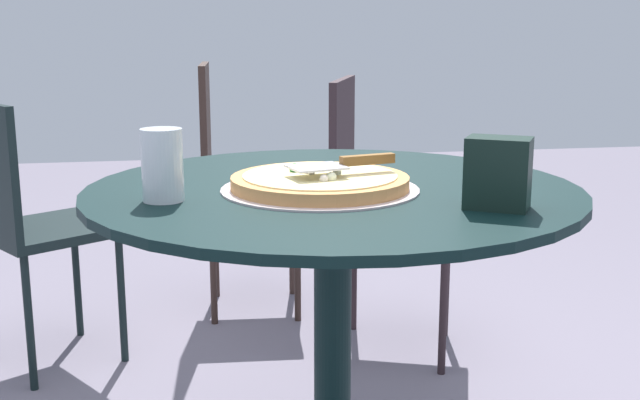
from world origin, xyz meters
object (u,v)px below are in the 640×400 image
(pizza_server, at_px, (344,163))
(drinking_cup, at_px, (162,165))
(patio_table, at_px, (333,275))
(patio_chair_corner, at_px, (374,197))
(napkin_dispenser, at_px, (498,173))
(patio_chair_far, at_px, (233,171))
(patio_chair_near, at_px, (27,214))
(pizza_on_tray, at_px, (320,183))

(pizza_server, height_order, drinking_cup, drinking_cup)
(patio_table, xyz_separation_m, patio_chair_corner, (-0.32, -0.96, -0.06))
(napkin_dispenser, distance_m, patio_chair_far, 1.72)
(pizza_server, height_order, patio_chair_far, patio_chair_far)
(patio_table, height_order, patio_chair_near, patio_chair_near)
(drinking_cup, distance_m, patio_chair_near, 1.21)
(pizza_server, distance_m, patio_chair_corner, 1.09)
(drinking_cup, relative_size, patio_chair_near, 0.15)
(pizza_on_tray, height_order, drinking_cup, drinking_cup)
(napkin_dispenser, bearing_deg, pizza_on_tray, 174.30)
(drinking_cup, xyz_separation_m, napkin_dispenser, (-0.56, 0.16, -0.00))
(pizza_server, xyz_separation_m, patio_chair_near, (0.77, -1.05, -0.31))
(drinking_cup, bearing_deg, napkin_dispenser, 164.30)
(patio_table, bearing_deg, napkin_dispenser, 135.78)
(patio_chair_near, xyz_separation_m, patio_chair_corner, (-1.08, 0.04, 0.02))
(patio_table, relative_size, napkin_dispenser, 7.87)
(patio_chair_corner, bearing_deg, patio_table, 71.82)
(pizza_server, relative_size, drinking_cup, 1.68)
(patio_chair_near, relative_size, patio_chair_far, 0.91)
(pizza_on_tray, bearing_deg, patio_chair_far, -87.09)
(drinking_cup, bearing_deg, patio_chair_far, -98.10)
(pizza_on_tray, height_order, napkin_dispenser, napkin_dispenser)
(patio_chair_corner, bearing_deg, pizza_on_tray, 70.74)
(patio_table, xyz_separation_m, pizza_server, (-0.01, 0.04, 0.23))
(pizza_on_tray, xyz_separation_m, patio_chair_near, (0.73, -1.04, -0.27))
(pizza_on_tray, relative_size, pizza_server, 1.73)
(patio_chair_corner, bearing_deg, drinking_cup, 58.53)
(patio_chair_far, bearing_deg, patio_chair_near, 32.95)
(pizza_server, distance_m, drinking_cup, 0.33)
(napkin_dispenser, relative_size, patio_chair_far, 0.13)
(napkin_dispenser, xyz_separation_m, patio_chair_corner, (-0.08, -1.20, -0.30))
(patio_table, height_order, pizza_server, pizza_server)
(patio_chair_far, bearing_deg, drinking_cup, 81.90)
(patio_chair_near, bearing_deg, napkin_dispenser, 128.95)
(patio_chair_corner, bearing_deg, patio_chair_near, -2.09)
(patio_table, xyz_separation_m, patio_chair_near, (0.76, -1.00, -0.08))
(drinking_cup, height_order, patio_chair_near, drinking_cup)
(napkin_dispenser, bearing_deg, patio_table, 166.62)
(pizza_server, bearing_deg, patio_table, -73.88)
(pizza_on_tray, relative_size, patio_chair_near, 0.44)
(pizza_on_tray, xyz_separation_m, patio_chair_corner, (-0.35, -1.00, -0.25))
(pizza_on_tray, distance_m, pizza_server, 0.06)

